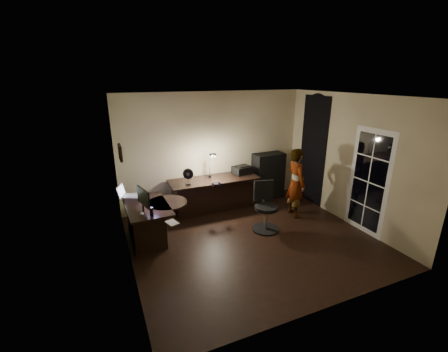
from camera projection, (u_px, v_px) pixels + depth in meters
name	position (u px, v px, depth m)	size (l,w,h in m)	color
floor	(252.00, 240.00, 5.81)	(4.50, 4.00, 0.01)	black
ceiling	(257.00, 96.00, 4.96)	(4.50, 4.00, 0.01)	silver
wall_back	(214.00, 150.00, 7.13)	(4.50, 0.01, 2.70)	#BDAF89
wall_front	(334.00, 220.00, 3.64)	(4.50, 0.01, 2.70)	#BDAF89
wall_left	(124.00, 191.00, 4.54)	(0.01, 4.00, 2.70)	#BDAF89
wall_right	(350.00, 160.00, 6.23)	(0.01, 4.00, 2.70)	#BDAF89
green_wall_overlay	(125.00, 191.00, 4.55)	(0.00, 4.00, 2.70)	#55692B
arched_doorway	(313.00, 151.00, 7.24)	(0.01, 0.90, 2.60)	black
french_door	(368.00, 182.00, 5.84)	(0.02, 0.92, 2.10)	white
framed_picture	(120.00, 153.00, 4.79)	(0.04, 0.30, 0.25)	black
desk_left	(148.00, 222.00, 5.72)	(0.77, 1.24, 0.72)	black
desk_right	(214.00, 194.00, 6.99)	(2.07, 0.72, 0.78)	black
cabinet	(268.00, 176.00, 7.67)	(0.79, 0.39, 1.18)	black
laptop_stand	(129.00, 198.00, 5.85)	(0.21, 0.18, 0.09)	silver
laptop	(130.00, 190.00, 5.82)	(0.36, 0.33, 0.24)	silver
monitor	(143.00, 204.00, 5.31)	(0.10, 0.48, 0.32)	black
mouse	(142.00, 214.00, 5.25)	(0.07, 0.10, 0.04)	silver
phone	(149.00, 199.00, 5.93)	(0.06, 0.12, 0.01)	black
pen	(166.00, 201.00, 5.81)	(0.01, 0.15, 0.01)	black
speaker	(152.00, 212.00, 5.16)	(0.07, 0.07, 0.17)	black
notepad	(172.00, 223.00, 4.96)	(0.16, 0.22, 0.01)	silver
desk_fan	(188.00, 176.00, 6.44)	(0.23, 0.12, 0.35)	black
headphones	(216.00, 184.00, 6.38)	(0.19, 0.08, 0.09)	navy
printer	(242.00, 169.00, 7.20)	(0.42, 0.33, 0.19)	black
desk_lamp	(209.00, 164.00, 6.82)	(0.16, 0.30, 0.66)	black
office_chair	(266.00, 207.00, 6.04)	(0.56, 0.56, 1.00)	black
person	(296.00, 183.00, 6.61)	(0.56, 0.37, 1.55)	#D8A88C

